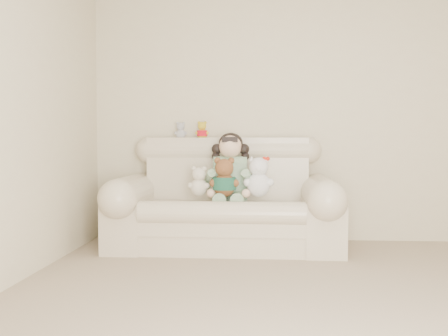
# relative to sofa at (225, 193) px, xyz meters

# --- Properties ---
(floor) EXTENTS (5.00, 5.00, 0.00)m
(floor) POSITION_rel_sofa_xyz_m (0.89, -2.00, -0.52)
(floor) COLOR tan
(floor) RESTS_ON ground
(wall_back) EXTENTS (4.50, 0.00, 4.50)m
(wall_back) POSITION_rel_sofa_xyz_m (0.89, 0.50, 0.78)
(wall_back) COLOR beige
(wall_back) RESTS_ON ground
(sofa) EXTENTS (2.10, 0.95, 1.03)m
(sofa) POSITION_rel_sofa_xyz_m (0.00, 0.00, 0.00)
(sofa) COLOR beige
(sofa) RESTS_ON floor
(seated_child) EXTENTS (0.41, 0.49, 0.66)m
(seated_child) POSITION_rel_sofa_xyz_m (0.05, 0.08, 0.24)
(seated_child) COLOR #29702C
(seated_child) RESTS_ON sofa
(brown_teddy) EXTENTS (0.32, 0.29, 0.41)m
(brown_teddy) POSITION_rel_sofa_xyz_m (0.01, -0.16, 0.19)
(brown_teddy) COLOR brown
(brown_teddy) RESTS_ON sofa
(white_cat) EXTENTS (0.30, 0.24, 0.42)m
(white_cat) POSITION_rel_sofa_xyz_m (0.31, -0.13, 0.20)
(white_cat) COLOR white
(white_cat) RESTS_ON sofa
(cream_teddy) EXTENTS (0.24, 0.22, 0.31)m
(cream_teddy) POSITION_rel_sofa_xyz_m (-0.22, -0.11, 0.14)
(cream_teddy) COLOR beige
(cream_teddy) RESTS_ON sofa
(yellow_mini_bear) EXTENTS (0.16, 0.15, 0.21)m
(yellow_mini_bear) POSITION_rel_sofa_xyz_m (-0.25, 0.36, 0.60)
(yellow_mini_bear) COLOR gold
(yellow_mini_bear) RESTS_ON sofa
(grey_mini_plush) EXTENTS (0.14, 0.12, 0.20)m
(grey_mini_plush) POSITION_rel_sofa_xyz_m (-0.47, 0.39, 0.60)
(grey_mini_plush) COLOR #BBBCC3
(grey_mini_plush) RESTS_ON sofa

